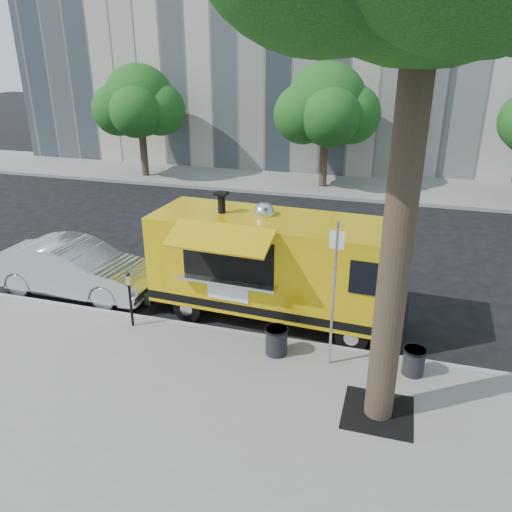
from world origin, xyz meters
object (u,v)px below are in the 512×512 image
(sign_post, at_px, (334,287))
(parking_meter, at_px, (130,293))
(trash_bin_left, at_px, (414,361))
(far_tree_b, at_px, (326,104))
(food_truck, at_px, (274,265))
(sedan, at_px, (75,268))
(trash_bin_right, at_px, (276,340))
(far_tree_a, at_px, (139,101))

(sign_post, bearing_deg, parking_meter, 177.48)
(trash_bin_left, bearing_deg, sign_post, -175.87)
(far_tree_b, distance_m, food_truck, 12.79)
(sedan, relative_size, trash_bin_right, 7.39)
(food_truck, distance_m, trash_bin_left, 3.74)
(food_truck, bearing_deg, sedan, -175.19)
(far_tree_a, height_order, parking_meter, far_tree_a)
(far_tree_a, distance_m, sign_post, 18.14)
(trash_bin_left, bearing_deg, far_tree_a, 133.79)
(sign_post, xyz_separation_m, trash_bin_left, (1.62, 0.12, -1.41))
(food_truck, bearing_deg, far_tree_a, 132.27)
(sedan, bearing_deg, sign_post, -102.00)
(parking_meter, height_order, trash_bin_left, parking_meter)
(trash_bin_right, bearing_deg, far_tree_a, 127.09)
(far_tree_a, xyz_separation_m, parking_meter, (7.00, -13.65, -2.79))
(food_truck, height_order, trash_bin_right, food_truck)
(parking_meter, height_order, trash_bin_right, parking_meter)
(parking_meter, distance_m, trash_bin_left, 6.19)
(far_tree_b, relative_size, sign_post, 1.83)
(sign_post, bearing_deg, sedan, 167.44)
(far_tree_b, relative_size, sedan, 1.27)
(trash_bin_left, bearing_deg, far_tree_b, 106.42)
(sedan, xyz_separation_m, trash_bin_right, (5.85, -1.51, -0.25))
(food_truck, distance_m, trash_bin_right, 1.99)
(sign_post, relative_size, sedan, 0.69)
(parking_meter, xyz_separation_m, food_truck, (2.93, 1.52, 0.42))
(food_truck, xyz_separation_m, trash_bin_left, (3.24, -1.61, -0.96))
(sedan, relative_size, trash_bin_left, 7.96)
(parking_meter, relative_size, trash_bin_right, 2.27)
(parking_meter, bearing_deg, far_tree_a, 117.15)
(far_tree_a, distance_m, far_tree_b, 9.01)
(far_tree_a, relative_size, food_truck, 0.87)
(trash_bin_left, distance_m, trash_bin_right, 2.73)
(food_truck, height_order, trash_bin_left, food_truck)
(food_truck, bearing_deg, trash_bin_left, -23.46)
(sign_post, bearing_deg, trash_bin_right, 177.95)
(far_tree_a, relative_size, trash_bin_right, 9.12)
(far_tree_b, relative_size, trash_bin_left, 10.09)
(trash_bin_left, bearing_deg, food_truck, 153.59)
(far_tree_a, xyz_separation_m, sign_post, (11.55, -13.85, -1.93))
(food_truck, bearing_deg, trash_bin_right, -70.21)
(far_tree_a, relative_size, far_tree_b, 0.97)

